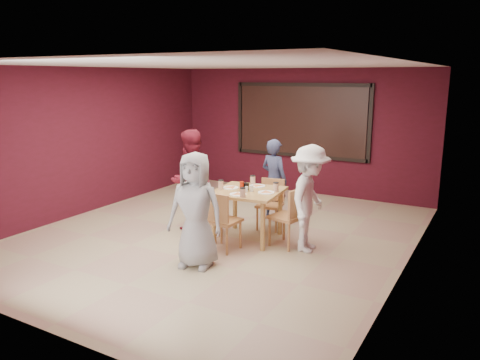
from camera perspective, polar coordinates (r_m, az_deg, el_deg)
The scene contains 11 objects.
floor at distance 7.98m, azimuth -2.54°, elevation -6.68°, with size 7.00×7.00×0.00m, color tan.
window_blinds at distance 10.65m, azimuth 7.37°, elevation 7.20°, with size 3.00×0.02×1.50m, color black.
dining_table at distance 7.59m, azimuth 0.97°, elevation -2.04°, with size 1.15×1.15×0.97m.
chair_front at distance 7.11m, azimuth -2.35°, elevation -4.64°, with size 0.48×0.48×0.93m.
chair_back at distance 8.22m, azimuth 3.79°, elevation -2.55°, with size 0.48×0.48×0.87m.
chair_left at distance 7.94m, azimuth -4.07°, elevation -3.39°, with size 0.50×0.50×0.80m.
chair_right at distance 7.31m, azimuth 6.22°, elevation -4.11°, with size 0.55×0.55×0.96m.
diner_front at distance 6.51m, azimuth -5.43°, elevation -3.68°, with size 0.80×0.52×1.63m, color #979797.
diner_back at distance 8.61m, azimuth 4.17°, elevation -0.00°, with size 0.55×0.36×1.52m, color #333A5A.
diner_left at distance 8.18m, azimuth -6.12°, elevation 0.07°, with size 0.84×0.66×1.74m, color maroon.
diner_right at distance 7.13m, azimuth 8.48°, elevation -2.28°, with size 1.06×0.61×1.64m, color white.
Camera 1 is at (4.03, -6.36, 2.63)m, focal length 35.00 mm.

